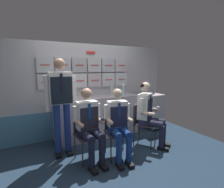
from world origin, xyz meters
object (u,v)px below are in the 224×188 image
service_trolley (151,110)px  crew_member_standing (61,98)px  crew_member_left (89,122)px  crew_member_near_trolley (149,111)px  folding_chair_center (116,127)px  sparkling_bottle_green (57,92)px  crew_member_center (119,121)px  folding_chair_near_trolley (141,119)px  folding_chair_left (86,129)px  espresso_cup_small (86,97)px

service_trolley → crew_member_standing: size_ratio=0.52×
crew_member_left → crew_member_near_trolley: bearing=2.5°
folding_chair_center → sparkling_bottle_green: size_ratio=2.73×
crew_member_center → folding_chair_near_trolley: (0.71, 0.31, -0.15)m
crew_member_left → folding_chair_center: bearing=3.9°
folding_chair_left → folding_chair_center: 0.55m
service_trolley → folding_chair_near_trolley: 1.07m
service_trolley → espresso_cup_small: (-1.79, 0.01, 0.49)m
service_trolley → folding_chair_left: service_trolley is taller
crew_member_center → crew_member_standing: bearing=145.6°
service_trolley → folding_chair_left: size_ratio=1.08×
crew_member_standing → espresso_cup_small: size_ratio=26.06×
crew_member_near_trolley → sparkling_bottle_green: 1.93m
folding_chair_center → crew_member_center: bearing=-99.4°
folding_chair_center → crew_member_center: 0.22m
service_trolley → crew_member_near_trolley: bearing=-132.5°
crew_member_near_trolley → sparkling_bottle_green: size_ratio=4.21×
service_trolley → folding_chair_near_trolley: size_ratio=1.08×
crew_member_center → sparkling_bottle_green: (-0.82, 1.18, 0.42)m
service_trolley → folding_chair_center: size_ratio=1.08×
folding_chair_center → crew_member_standing: crew_member_standing is taller
folding_chair_center → crew_member_near_trolley: size_ratio=0.65×
folding_chair_near_trolley → crew_member_standing: (-1.56, 0.28, 0.54)m
folding_chair_left → crew_member_left: bearing=-85.1°
service_trolley → folding_chair_left: 2.17m
folding_chair_left → folding_chair_near_trolley: 1.22m
folding_chair_near_trolley → crew_member_near_trolley: (0.09, -0.13, 0.21)m
crew_member_standing → espresso_cup_small: 0.74m
folding_chair_center → crew_member_near_trolley: (0.77, 0.02, 0.21)m
folding_chair_near_trolley → sparkling_bottle_green: (-1.53, 0.87, 0.57)m
crew_member_left → espresso_cup_small: 0.95m
folding_chair_left → crew_member_left: (0.01, -0.16, 0.17)m
service_trolley → crew_member_near_trolley: (-0.74, -0.81, 0.24)m
crew_member_left → folding_chair_center: 0.55m
folding_chair_near_trolley → crew_member_center: bearing=-156.4°
sparkling_bottle_green → folding_chair_left: bearing=-71.0°
crew_member_near_trolley → espresso_cup_small: crew_member_near_trolley is taller
service_trolley → espresso_cup_small: 1.85m
crew_member_left → crew_member_near_trolley: crew_member_near_trolley is taller
folding_chair_left → sparkling_bottle_green: bearing=109.0°
espresso_cup_small → crew_member_near_trolley: bearing=-37.9°
crew_member_near_trolley → crew_member_standing: (-1.66, 0.40, 0.34)m
folding_chair_near_trolley → sparkling_bottle_green: sparkling_bottle_green is taller
folding_chair_near_trolley → crew_member_standing: size_ratio=0.48×
folding_chair_left → espresso_cup_small: size_ratio=12.59×
folding_chair_left → crew_member_center: size_ratio=0.69×
service_trolley → crew_member_near_trolley: crew_member_near_trolley is taller
espresso_cup_small → sparkling_bottle_green: bearing=162.7°
folding_chair_center → crew_member_standing: bearing=154.2°
crew_member_center → crew_member_standing: (-0.86, 0.59, 0.39)m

